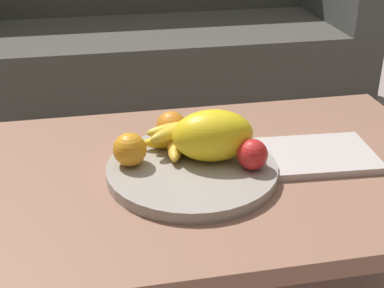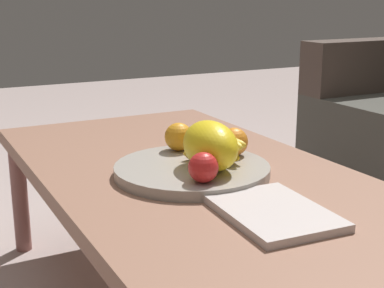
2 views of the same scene
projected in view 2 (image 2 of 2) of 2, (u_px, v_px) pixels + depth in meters
name	position (u px, v px, depth m)	size (l,w,h in m)	color
coffee_table	(191.00, 184.00, 1.35)	(1.27, 0.68, 0.40)	#956751
fruit_bowl	(192.00, 170.00, 1.29)	(0.36, 0.36, 0.03)	#A39B91
melon_large_front	(210.00, 146.00, 1.24)	(0.17, 0.11, 0.11)	yellow
orange_front	(179.00, 137.00, 1.40)	(0.07, 0.07, 0.07)	orange
orange_left	(234.00, 142.00, 1.36)	(0.07, 0.07, 0.07)	orange
apple_front	(203.00, 167.00, 1.16)	(0.06, 0.06, 0.06)	red
banana_bunch	(220.00, 148.00, 1.33)	(0.16, 0.15, 0.06)	yellow
magazine	(272.00, 212.00, 1.05)	(0.25, 0.18, 0.02)	beige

